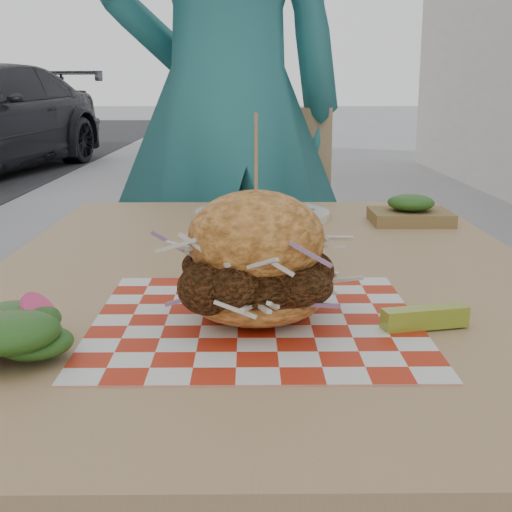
{
  "coord_description": "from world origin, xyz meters",
  "views": [
    {
      "loc": [
        -0.33,
        -0.95,
        1.0
      ],
      "look_at": [
        -0.32,
        -0.19,
        0.82
      ],
      "focal_mm": 50.0,
      "sensor_mm": 36.0,
      "label": 1
    }
  ],
  "objects_px": {
    "patio_chair": "(253,255)",
    "sandwich": "(256,265)",
    "diner": "(226,106)",
    "patio_table": "(268,317)"
  },
  "relations": [
    {
      "from": "diner",
      "to": "patio_chair",
      "type": "relative_size",
      "value": 2.01
    },
    {
      "from": "diner",
      "to": "patio_chair",
      "type": "bearing_deg",
      "value": 153.55
    },
    {
      "from": "patio_chair",
      "to": "sandwich",
      "type": "distance_m",
      "value": 1.2
    },
    {
      "from": "patio_table",
      "to": "diner",
      "type": "bearing_deg",
      "value": 95.32
    },
    {
      "from": "diner",
      "to": "sandwich",
      "type": "xyz_separation_m",
      "value": [
        0.07,
        -1.18,
        -0.14
      ]
    },
    {
      "from": "diner",
      "to": "patio_table",
      "type": "relative_size",
      "value": 1.59
    },
    {
      "from": "sandwich",
      "to": "diner",
      "type": "bearing_deg",
      "value": 93.23
    },
    {
      "from": "patio_chair",
      "to": "sandwich",
      "type": "xyz_separation_m",
      "value": [
        -0.0,
        -1.17,
        0.26
      ]
    },
    {
      "from": "patio_table",
      "to": "patio_chair",
      "type": "xyz_separation_m",
      "value": [
        -0.02,
        0.92,
        -0.12
      ]
    },
    {
      "from": "diner",
      "to": "patio_table",
      "type": "xyz_separation_m",
      "value": [
        0.09,
        -0.93,
        -0.28
      ]
    }
  ]
}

